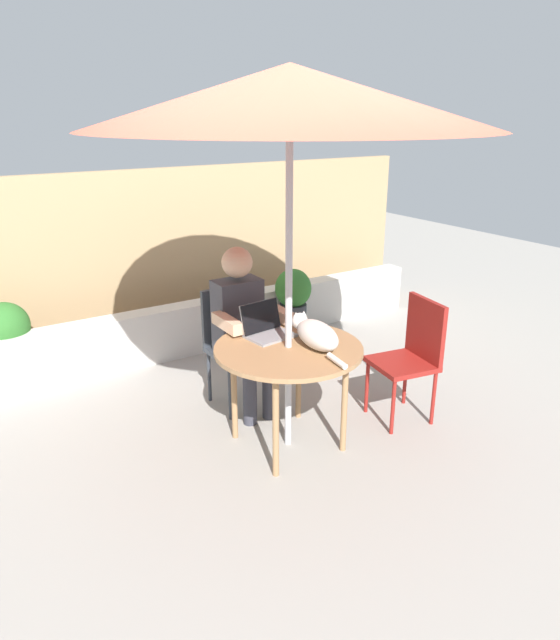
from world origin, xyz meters
name	(u,v)px	position (x,y,z in m)	size (l,w,h in m)	color
ground_plane	(288,443)	(0.00, 0.00, 0.00)	(14.00, 14.00, 0.00)	gray
fence_back	(152,256)	(0.00, 2.36, 0.81)	(5.87, 0.08, 1.63)	tan
planter_wall_low	(179,330)	(0.00, 1.81, 0.24)	(5.28, 0.20, 0.47)	beige
patio_table	(288,356)	(0.00, 0.00, 0.65)	(0.95, 0.95, 0.71)	#9E754C
patio_umbrella	(290,97)	(0.00, 0.00, 2.19)	(2.34, 2.34, 2.37)	#B7B7BC
chair_occupied	(233,337)	(0.00, 0.76, 0.52)	(0.40, 0.40, 0.89)	#33383F
chair_empty	(413,350)	(0.96, -0.16, 0.52)	(0.46, 0.46, 0.89)	maroon
person_seated	(243,322)	(0.00, 0.60, 0.69)	(0.48, 0.48, 1.23)	#3F3F47
laptop	(265,326)	(-0.02, 0.26, 0.77)	(0.33, 0.28, 0.21)	gray
cat	(315,334)	(0.15, -0.08, 0.79)	(0.23, 0.65, 0.17)	silver
potted_plant_near_fence	(7,342)	(-1.41, 1.95, 0.38)	(0.39, 0.39, 0.71)	#9E5138
potted_plant_by_chair	(293,301)	(1.06, 1.53, 0.41)	(0.35, 0.35, 0.72)	#33383D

